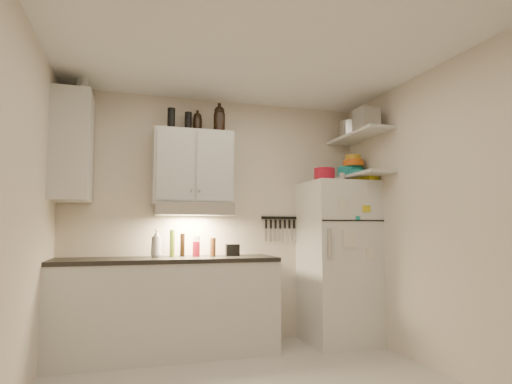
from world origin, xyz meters
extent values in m
cube|color=white|center=(0.00, 0.00, 2.61)|extent=(3.20, 3.00, 0.02)
cube|color=beige|center=(0.00, 1.51, 1.30)|extent=(3.20, 0.02, 2.60)
cube|color=beige|center=(-1.61, 0.00, 1.30)|extent=(0.02, 3.00, 2.60)
cube|color=beige|center=(1.61, 0.00, 1.30)|extent=(0.02, 3.00, 2.60)
cube|color=silver|center=(-0.55, 1.20, 0.44)|extent=(2.10, 0.60, 0.88)
cube|color=black|center=(-0.55, 1.20, 0.90)|extent=(2.10, 0.62, 0.04)
cube|color=silver|center=(-0.30, 1.33, 1.83)|extent=(0.80, 0.33, 0.75)
cube|color=silver|center=(-1.44, 1.20, 1.95)|extent=(0.33, 0.55, 1.00)
cube|color=silver|center=(-0.30, 1.27, 1.39)|extent=(0.76, 0.46, 0.12)
cube|color=white|center=(1.25, 1.16, 0.85)|extent=(0.70, 0.68, 1.70)
cube|color=silver|center=(1.45, 1.02, 2.20)|extent=(0.30, 0.95, 0.03)
cube|color=silver|center=(1.45, 1.02, 1.76)|extent=(0.30, 0.95, 0.03)
cube|color=black|center=(0.70, 1.49, 1.32)|extent=(0.42, 0.02, 0.03)
cylinder|color=#A51328|center=(1.03, 1.01, 1.76)|extent=(0.25, 0.25, 0.13)
cube|color=gold|center=(1.53, 1.00, 1.75)|extent=(0.30, 0.34, 0.10)
cylinder|color=silver|center=(1.27, 1.08, 1.75)|extent=(0.07, 0.07, 0.10)
cylinder|color=silver|center=(1.49, 1.25, 2.31)|extent=(0.35, 0.35, 0.20)
cube|color=#AAAAAD|center=(1.49, 0.98, 2.31)|extent=(0.22, 0.20, 0.20)
cube|color=#AAAAAD|center=(1.38, 0.75, 2.32)|extent=(0.22, 0.22, 0.20)
cylinder|color=teal|center=(1.45, 1.22, 1.83)|extent=(0.28, 0.28, 0.11)
cylinder|color=orange|center=(1.45, 1.14, 1.92)|extent=(0.22, 0.22, 0.07)
cylinder|color=#BB9221|center=(1.45, 1.14, 1.98)|extent=(0.17, 0.17, 0.06)
cylinder|color=teal|center=(1.47, 1.08, 1.80)|extent=(0.26, 0.26, 0.05)
cylinder|color=black|center=(-0.35, 1.37, 2.31)|extent=(0.08, 0.08, 0.21)
cylinder|color=black|center=(-0.53, 1.31, 2.31)|extent=(0.08, 0.08, 0.22)
cylinder|color=silver|center=(-1.37, 1.18, 2.53)|extent=(0.12, 0.12, 0.15)
imported|color=silver|center=(-0.65, 1.27, 1.08)|extent=(0.15, 0.15, 0.31)
cylinder|color=brown|center=(-0.10, 1.23, 1.01)|extent=(0.06, 0.06, 0.19)
cylinder|color=#526D1B|center=(-0.50, 1.30, 1.05)|extent=(0.06, 0.06, 0.27)
cylinder|color=black|center=(-0.39, 1.33, 1.03)|extent=(0.06, 0.06, 0.23)
cylinder|color=silver|center=(-0.26, 1.28, 1.02)|extent=(0.08, 0.08, 0.20)
cylinder|color=#A51328|center=(-0.26, 1.27, 0.99)|extent=(0.09, 0.09, 0.15)
cube|color=black|center=(0.11, 1.29, 0.98)|extent=(0.15, 0.11, 0.12)
camera|label=1|loc=(-0.93, -3.02, 1.19)|focal=30.00mm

